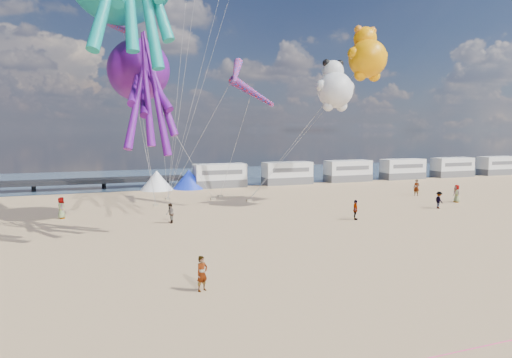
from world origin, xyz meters
name	(u,v)px	position (x,y,z in m)	size (l,w,h in m)	color
ground	(346,303)	(0.00, 0.00, 0.00)	(120.00, 120.00, 0.00)	tan
water	(156,177)	(0.00, 55.00, 0.02)	(120.00, 120.00, 0.00)	#354F67
motorhome_0	(220,176)	(6.00, 40.00, 1.50)	(6.60, 2.50, 3.00)	silver
motorhome_1	(287,173)	(15.50, 40.00, 1.50)	(6.60, 2.50, 3.00)	silver
motorhome_2	(348,171)	(25.00, 40.00, 1.50)	(6.60, 2.50, 3.00)	silver
motorhome_3	(403,169)	(34.50, 40.00, 1.50)	(6.60, 2.50, 3.00)	silver
motorhome_4	(452,167)	(44.00, 40.00, 1.50)	(6.60, 2.50, 3.00)	silver
motorhome_5	(498,166)	(53.50, 40.00, 1.50)	(6.60, 2.50, 3.00)	silver
tent_white	(157,180)	(-2.00, 40.00, 1.20)	(4.00, 4.00, 2.40)	white
tent_blue	(189,179)	(2.00, 40.00, 1.20)	(4.00, 4.00, 2.40)	#1933CC
rope_line	(429,358)	(0.00, -5.00, 0.02)	(0.03, 0.03, 34.00)	#F2338C
standing_person	(202,274)	(-5.31, 3.60, 0.81)	(0.59, 0.39, 1.63)	tan
beachgoer_0	(61,208)	(-12.08, 24.40, 0.89)	(0.65, 0.43, 1.79)	#7F6659
beachgoer_1	(170,213)	(-4.00, 19.29, 0.79)	(0.77, 0.50, 1.57)	#7F6659
beachgoer_2	(439,200)	(20.71, 17.32, 0.80)	(0.78, 0.61, 1.60)	#7F6659
beachgoer_3	(355,210)	(10.40, 15.41, 0.82)	(1.06, 0.61, 1.63)	#7F6659
beachgoer_5	(416,188)	(24.43, 24.87, 0.91)	(1.69, 0.54, 1.82)	#7F6659
beachgoer_6	(457,194)	(25.08, 19.64, 0.89)	(0.65, 0.43, 1.78)	#7F6659
sandbag_a	(156,205)	(-3.90, 27.82, 0.11)	(0.50, 0.35, 0.22)	gray
sandbag_b	(213,199)	(2.33, 29.96, 0.11)	(0.50, 0.35, 0.22)	gray
sandbag_c	(249,200)	(5.55, 27.59, 0.11)	(0.50, 0.35, 0.22)	gray
sandbag_d	(220,196)	(3.66, 31.71, 0.11)	(0.50, 0.35, 0.22)	gray
sandbag_e	(168,199)	(-2.15, 31.39, 0.11)	(0.50, 0.35, 0.22)	gray
kite_octopus_purple	(138,70)	(-5.86, 21.76, 12.00)	(4.26, 9.94, 11.36)	#580F7C
kite_panda	(335,90)	(11.67, 21.16, 10.95)	(4.00, 3.76, 5.64)	silver
kite_teddy_orange	(368,59)	(15.89, 22.34, 14.18)	(4.48, 4.22, 6.32)	#F89402
windsock_left	(123,28)	(-6.52, 27.10, 16.29)	(1.10, 6.92, 6.92)	red
windsock_mid	(252,92)	(4.96, 25.13, 10.88)	(1.00, 6.26, 6.26)	red
windsock_right	(236,72)	(4.02, 26.96, 12.97)	(0.90, 5.25, 5.25)	red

